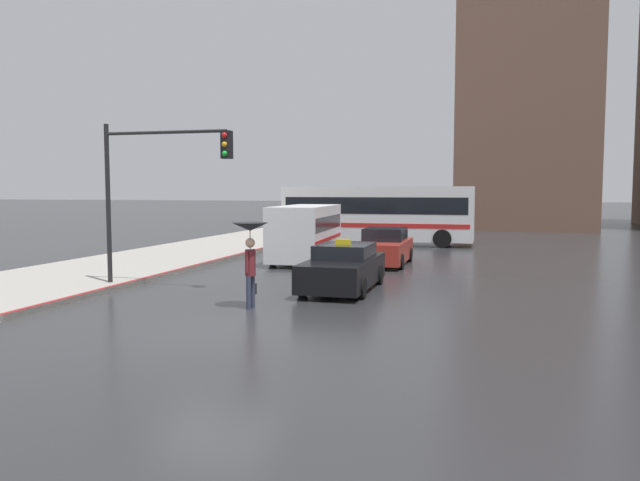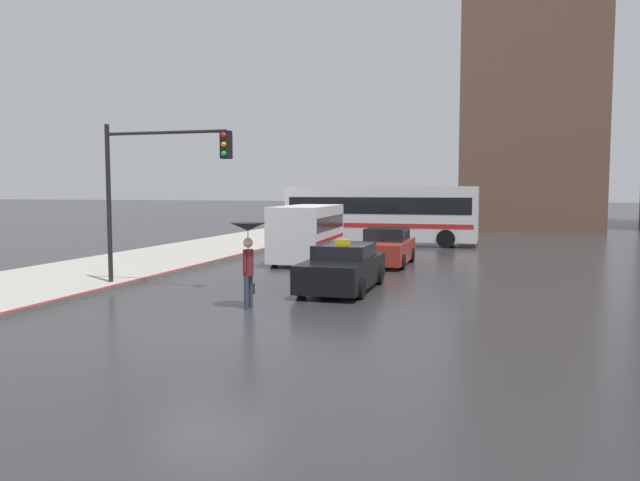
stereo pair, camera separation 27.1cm
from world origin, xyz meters
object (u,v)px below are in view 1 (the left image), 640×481
at_px(taxi, 343,268).
at_px(sedan_red, 384,248).
at_px(pedestrian_with_umbrella, 250,241).
at_px(ambulance_van, 306,230).
at_px(city_bus, 377,212).
at_px(traffic_light, 159,172).

height_order(taxi, sedan_red, taxi).
xyz_separation_m(sedan_red, pedestrian_with_umbrella, (-1.74, -10.18, 1.04)).
bearing_deg(sedan_red, taxi, 88.72).
relative_size(taxi, pedestrian_with_umbrella, 2.06).
distance_m(taxi, ambulance_van, 7.66).
distance_m(ambulance_van, city_bus, 9.03).
height_order(taxi, traffic_light, traffic_light).
height_order(ambulance_van, traffic_light, traffic_light).
height_order(taxi, ambulance_van, ambulance_van).
bearing_deg(sedan_red, city_bus, -78.19).
xyz_separation_m(taxi, ambulance_van, (-3.26, 6.90, 0.65)).
bearing_deg(ambulance_van, taxi, 111.91).
relative_size(pedestrian_with_umbrella, traffic_light, 0.44).
bearing_deg(ambulance_van, traffic_light, 72.99).
relative_size(city_bus, traffic_light, 2.07).
xyz_separation_m(taxi, sedan_red, (0.15, 6.62, 0.03)).
distance_m(city_bus, traffic_light, 17.76).
bearing_deg(taxi, ambulance_van, -64.74).
height_order(pedestrian_with_umbrella, traffic_light, traffic_light).
height_order(taxi, city_bus, city_bus).
bearing_deg(city_bus, traffic_light, -11.68).
xyz_separation_m(city_bus, traffic_light, (-3.53, -17.31, 1.77)).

